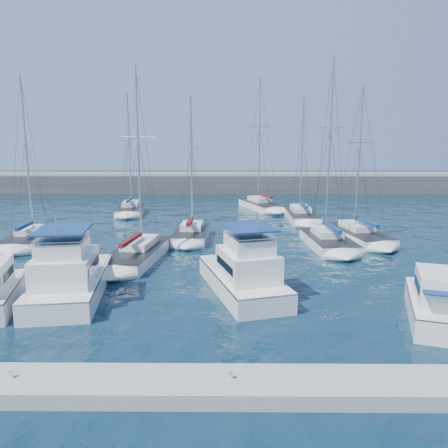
{
  "coord_description": "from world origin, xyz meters",
  "views": [
    {
      "loc": [
        -0.13,
        -25.47,
        9.12
      ],
      "look_at": [
        -0.4,
        6.18,
        3.0
      ],
      "focal_mm": 35.0,
      "sensor_mm": 36.0,
      "label": 1
    }
  ],
  "objects_px": {
    "motor_yacht_stbd_inner": "(244,275)",
    "sailboat_mid_e": "(359,235)",
    "sailboat_back_a": "(131,210)",
    "sailboat_back_c": "(301,215)",
    "motor_yacht_port_inner": "(69,279)",
    "sailboat_mid_a": "(31,239)",
    "sailboat_mid_d": "(328,241)",
    "sailboat_back_b": "(261,205)",
    "sailboat_mid_c": "(192,234)",
    "motor_yacht_stbd_outer": "(439,305)",
    "sailboat_mid_b": "(138,253)"
  },
  "relations": [
    {
      "from": "sailboat_mid_c",
      "to": "sailboat_mid_e",
      "type": "relative_size",
      "value": 0.94
    },
    {
      "from": "motor_yacht_stbd_inner",
      "to": "sailboat_mid_e",
      "type": "bearing_deg",
      "value": 35.76
    },
    {
      "from": "sailboat_mid_a",
      "to": "sailboat_back_a",
      "type": "distance_m",
      "value": 17.35
    },
    {
      "from": "sailboat_mid_d",
      "to": "sailboat_mid_e",
      "type": "xyz_separation_m",
      "value": [
        3.44,
        2.7,
        -0.03
      ]
    },
    {
      "from": "motor_yacht_port_inner",
      "to": "sailboat_back_a",
      "type": "xyz_separation_m",
      "value": [
        -2.84,
        29.46,
        -0.6
      ]
    },
    {
      "from": "sailboat_back_a",
      "to": "sailboat_back_c",
      "type": "xyz_separation_m",
      "value": [
        20.61,
        -3.99,
        -0.03
      ]
    },
    {
      "from": "motor_yacht_stbd_inner",
      "to": "sailboat_mid_a",
      "type": "relative_size",
      "value": 0.63
    },
    {
      "from": "sailboat_mid_b",
      "to": "sailboat_mid_c",
      "type": "bearing_deg",
      "value": 69.93
    },
    {
      "from": "sailboat_mid_a",
      "to": "sailboat_back_c",
      "type": "relative_size",
      "value": 1.04
    },
    {
      "from": "motor_yacht_port_inner",
      "to": "sailboat_back_a",
      "type": "height_order",
      "value": "sailboat_back_a"
    },
    {
      "from": "sailboat_mid_d",
      "to": "sailboat_back_b",
      "type": "relative_size",
      "value": 0.93
    },
    {
      "from": "motor_yacht_stbd_inner",
      "to": "sailboat_mid_e",
      "type": "relative_size",
      "value": 0.66
    },
    {
      "from": "motor_yacht_stbd_outer",
      "to": "sailboat_mid_b",
      "type": "height_order",
      "value": "sailboat_mid_b"
    },
    {
      "from": "sailboat_mid_b",
      "to": "sailboat_mid_c",
      "type": "relative_size",
      "value": 1.12
    },
    {
      "from": "sailboat_back_b",
      "to": "sailboat_mid_b",
      "type": "bearing_deg",
      "value": -133.15
    },
    {
      "from": "sailboat_mid_c",
      "to": "sailboat_mid_e",
      "type": "distance_m",
      "value": 15.42
    },
    {
      "from": "motor_yacht_stbd_inner",
      "to": "sailboat_mid_c",
      "type": "relative_size",
      "value": 0.7
    },
    {
      "from": "sailboat_mid_c",
      "to": "sailboat_back_a",
      "type": "distance_m",
      "value": 16.87
    },
    {
      "from": "sailboat_mid_a",
      "to": "sailboat_mid_e",
      "type": "xyz_separation_m",
      "value": [
        29.43,
        2.1,
        -0.02
      ]
    },
    {
      "from": "sailboat_mid_d",
      "to": "sailboat_mid_e",
      "type": "distance_m",
      "value": 4.37
    },
    {
      "from": "sailboat_mid_a",
      "to": "sailboat_back_b",
      "type": "relative_size",
      "value": 0.85
    },
    {
      "from": "sailboat_mid_b",
      "to": "sailboat_back_b",
      "type": "relative_size",
      "value": 0.86
    },
    {
      "from": "sailboat_back_c",
      "to": "sailboat_mid_b",
      "type": "bearing_deg",
      "value": -131.6
    },
    {
      "from": "sailboat_mid_c",
      "to": "sailboat_back_b",
      "type": "bearing_deg",
      "value": 68.66
    },
    {
      "from": "sailboat_mid_e",
      "to": "sailboat_back_a",
      "type": "bearing_deg",
      "value": 139.34
    },
    {
      "from": "motor_yacht_stbd_inner",
      "to": "sailboat_back_a",
      "type": "relative_size",
      "value": 0.62
    },
    {
      "from": "sailboat_back_c",
      "to": "sailboat_back_b",
      "type": "bearing_deg",
      "value": 116.56
    },
    {
      "from": "motor_yacht_stbd_outer",
      "to": "motor_yacht_stbd_inner",
      "type": "bearing_deg",
      "value": 174.66
    },
    {
      "from": "sailboat_mid_b",
      "to": "sailboat_back_a",
      "type": "xyz_separation_m",
      "value": [
        -5.23,
        21.33,
        0.02
      ]
    },
    {
      "from": "motor_yacht_port_inner",
      "to": "sailboat_mid_c",
      "type": "relative_size",
      "value": 0.71
    },
    {
      "from": "motor_yacht_stbd_outer",
      "to": "sailboat_mid_e",
      "type": "xyz_separation_m",
      "value": [
        1.41,
        18.48,
        -0.43
      ]
    },
    {
      "from": "sailboat_mid_a",
      "to": "sailboat_back_a",
      "type": "bearing_deg",
      "value": 69.41
    },
    {
      "from": "sailboat_mid_a",
      "to": "sailboat_back_c",
      "type": "distance_m",
      "value": 28.73
    },
    {
      "from": "sailboat_mid_e",
      "to": "sailboat_back_c",
      "type": "relative_size",
      "value": 1.0
    },
    {
      "from": "sailboat_back_a",
      "to": "motor_yacht_stbd_inner",
      "type": "bearing_deg",
      "value": -70.36
    },
    {
      "from": "sailboat_back_a",
      "to": "sailboat_back_c",
      "type": "distance_m",
      "value": 20.99
    },
    {
      "from": "sailboat_mid_b",
      "to": "sailboat_mid_e",
      "type": "distance_m",
      "value": 20.18
    },
    {
      "from": "sailboat_back_b",
      "to": "sailboat_mid_c",
      "type": "bearing_deg",
      "value": -131.96
    },
    {
      "from": "sailboat_back_c",
      "to": "motor_yacht_stbd_inner",
      "type": "bearing_deg",
      "value": -106.89
    },
    {
      "from": "sailboat_mid_c",
      "to": "sailboat_back_b",
      "type": "relative_size",
      "value": 0.77
    },
    {
      "from": "sailboat_mid_e",
      "to": "motor_yacht_port_inner",
      "type": "bearing_deg",
      "value": -154.71
    },
    {
      "from": "sailboat_mid_d",
      "to": "motor_yacht_stbd_inner",
      "type": "bearing_deg",
      "value": -127.5
    },
    {
      "from": "motor_yacht_port_inner",
      "to": "sailboat_mid_b",
      "type": "distance_m",
      "value": 8.49
    },
    {
      "from": "motor_yacht_port_inner",
      "to": "sailboat_mid_c",
      "type": "height_order",
      "value": "sailboat_mid_c"
    },
    {
      "from": "sailboat_mid_a",
      "to": "sailboat_mid_d",
      "type": "height_order",
      "value": "sailboat_mid_d"
    },
    {
      "from": "sailboat_mid_a",
      "to": "sailboat_mid_b",
      "type": "bearing_deg",
      "value": -27.63
    },
    {
      "from": "sailboat_mid_c",
      "to": "sailboat_mid_a",
      "type": "bearing_deg",
      "value": -169.83
    },
    {
      "from": "sailboat_mid_e",
      "to": "sailboat_back_c",
      "type": "distance_m",
      "value": 11.05
    },
    {
      "from": "sailboat_mid_c",
      "to": "sailboat_mid_e",
      "type": "bearing_deg",
      "value": 1.38
    },
    {
      "from": "sailboat_mid_b",
      "to": "sailboat_mid_d",
      "type": "relative_size",
      "value": 0.92
    }
  ]
}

